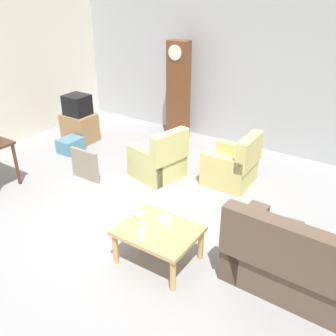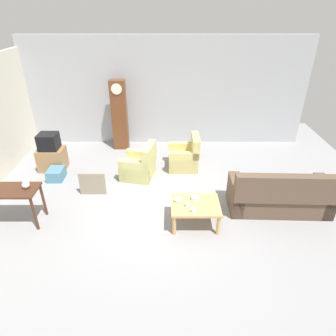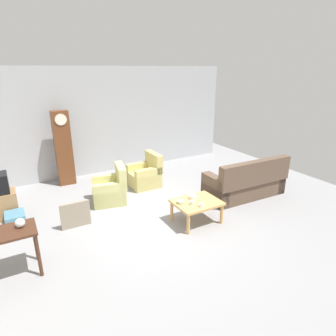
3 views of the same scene
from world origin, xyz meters
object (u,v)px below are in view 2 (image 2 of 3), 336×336
object	(u,v)px
storage_box_blue	(56,174)
bowl_white_stacked	(195,198)
tv_crt	(48,141)
cup_blue_rimmed	(187,205)
couch_floral	(280,197)
coffee_table_wood	(195,207)
armchair_olive_near	(139,166)
armchair_olive_far	(185,157)
tv_stand_cabinet	(52,159)
framed_picture_leaning	(92,184)
glass_dome_cloche	(26,185)
cup_white_porcelain	(193,210)
bowl_shallow_green	(178,200)
grandfather_clock	(119,115)
console_table_dark	(5,194)

from	to	relation	value
storage_box_blue	bowl_white_stacked	world-z (taller)	bowl_white_stacked
tv_crt	cup_blue_rimmed	bearing A→B (deg)	-34.05
couch_floral	coffee_table_wood	xyz separation A→B (m)	(-1.84, -0.44, 0.06)
armchair_olive_near	armchair_olive_far	xyz separation A→B (m)	(1.18, 0.50, 0.00)
coffee_table_wood	tv_stand_cabinet	xyz separation A→B (m)	(-3.64, 2.27, -0.11)
armchair_olive_near	cup_blue_rimmed	bearing A→B (deg)	-60.31
framed_picture_leaning	armchair_olive_far	bearing A→B (deg)	30.29
armchair_olive_near	coffee_table_wood	size ratio (longest dim) A/B	0.97
couch_floral	framed_picture_leaning	size ratio (longest dim) A/B	3.55
coffee_table_wood	glass_dome_cloche	world-z (taller)	glass_dome_cloche
armchair_olive_near	cup_white_porcelain	xyz separation A→B (m)	(1.21, -2.11, 0.22)
couch_floral	armchair_olive_near	bearing A→B (deg)	155.52
storage_box_blue	bowl_shallow_green	distance (m)	3.48
glass_dome_cloche	cup_white_porcelain	xyz separation A→B (m)	(3.24, -0.36, -0.34)
cup_white_porcelain	grandfather_clock	bearing A→B (deg)	116.31
console_table_dark	grandfather_clock	bearing A→B (deg)	63.55
armchair_olive_far	bowl_white_stacked	xyz separation A→B (m)	(0.09, -2.20, 0.21)
glass_dome_cloche	armchair_olive_near	bearing A→B (deg)	40.78
console_table_dark	cup_blue_rimmed	xyz separation A→B (m)	(3.57, -0.13, -0.15)
tv_crt	bowl_white_stacked	world-z (taller)	tv_crt
armchair_olive_near	armchair_olive_far	bearing A→B (deg)	22.75
framed_picture_leaning	glass_dome_cloche	distance (m)	1.50
tv_crt	bowl_white_stacked	distance (m)	4.23
cup_white_porcelain	tv_crt	bearing A→B (deg)	144.78
storage_box_blue	cup_white_porcelain	size ratio (longest dim) A/B	5.46
armchair_olive_near	tv_crt	bearing A→B (deg)	170.01
grandfather_clock	glass_dome_cloche	distance (m)	3.75
couch_floral	storage_box_blue	bearing A→B (deg)	166.04
grandfather_clock	cup_blue_rimmed	size ratio (longest dim) A/B	23.17
couch_floral	cup_blue_rimmed	distance (m)	2.08
console_table_dark	glass_dome_cloche	distance (m)	0.48
armchair_olive_near	bowl_white_stacked	size ratio (longest dim) A/B	5.72
tv_stand_cabinet	framed_picture_leaning	bearing A→B (deg)	-42.07
armchair_olive_far	grandfather_clock	xyz separation A→B (m)	(-1.88, 1.25, 0.74)
couch_floral	bowl_shallow_green	size ratio (longest dim) A/B	13.56
storage_box_blue	cup_white_porcelain	xyz separation A→B (m)	(3.33, -1.99, 0.38)
grandfather_clock	cup_white_porcelain	xyz separation A→B (m)	(1.91, -3.86, -0.52)
armchair_olive_far	console_table_dark	distance (m)	4.32
couch_floral	glass_dome_cloche	distance (m)	5.18
bowl_shallow_green	framed_picture_leaning	bearing A→B (deg)	153.52
coffee_table_wood	grandfather_clock	xyz separation A→B (m)	(-1.97, 3.60, 0.64)
armchair_olive_far	tv_crt	world-z (taller)	tv_crt
glass_dome_cloche	armchair_olive_far	bearing A→B (deg)	34.97
couch_floral	tv_crt	size ratio (longest dim) A/B	4.43
armchair_olive_near	armchair_olive_far	world-z (taller)	same
bowl_white_stacked	grandfather_clock	bearing A→B (deg)	119.79
console_table_dark	framed_picture_leaning	distance (m)	1.80
bowl_white_stacked	bowl_shallow_green	world-z (taller)	bowl_white_stacked
armchair_olive_near	coffee_table_wood	bearing A→B (deg)	-55.53
storage_box_blue	bowl_shallow_green	size ratio (longest dim) A/B	2.95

